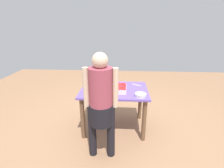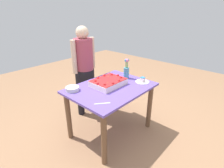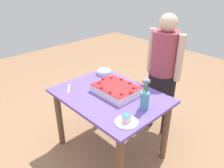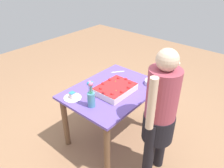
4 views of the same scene
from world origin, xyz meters
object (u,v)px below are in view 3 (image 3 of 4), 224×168
(flower_vase, at_px, (145,96))
(person_standing, at_px, (163,69))
(serving_plate_with_slice, at_px, (126,121))
(fruit_bowl, at_px, (104,72))
(cake_knife, at_px, (69,89))
(sheet_cake, at_px, (116,89))

(flower_vase, bearing_deg, person_standing, -68.32)
(serving_plate_with_slice, height_order, flower_vase, flower_vase)
(fruit_bowl, bearing_deg, cake_knife, 92.29)
(cake_knife, bearing_deg, sheet_cake, 73.31)
(sheet_cake, distance_m, fruit_bowl, 0.50)
(serving_plate_with_slice, distance_m, flower_vase, 0.30)
(cake_knife, xyz_separation_m, fruit_bowl, (0.02, -0.53, 0.02))
(serving_plate_with_slice, bearing_deg, person_standing, -72.48)
(serving_plate_with_slice, xyz_separation_m, cake_knife, (0.83, 0.02, -0.02))
(cake_knife, bearing_deg, fruit_bowl, 129.82)
(serving_plate_with_slice, bearing_deg, flower_vase, -83.38)
(fruit_bowl, bearing_deg, serving_plate_with_slice, 148.97)
(serving_plate_with_slice, height_order, fruit_bowl, serving_plate_with_slice)
(cake_knife, relative_size, flower_vase, 0.60)
(sheet_cake, relative_size, flower_vase, 1.47)
(serving_plate_with_slice, xyz_separation_m, person_standing, (0.30, -0.94, 0.09))
(sheet_cake, distance_m, person_standing, 0.67)
(sheet_cake, height_order, serving_plate_with_slice, sheet_cake)
(sheet_cake, bearing_deg, fruit_bowl, -27.31)
(cake_knife, distance_m, fruit_bowl, 0.53)
(sheet_cake, xyz_separation_m, person_standing, (-0.12, -0.65, 0.06))
(serving_plate_with_slice, height_order, person_standing, person_standing)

